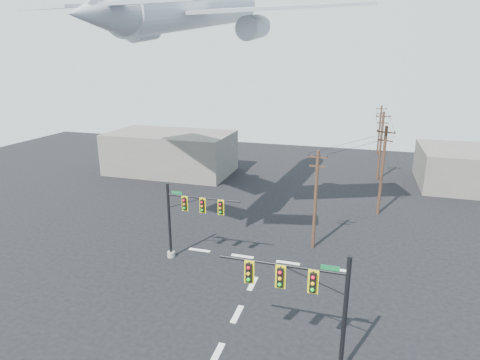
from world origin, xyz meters
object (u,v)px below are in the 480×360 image
(signal_mast_near, at_px, (311,305))
(signal_mast_far, at_px, (186,219))
(utility_pole_b, at_px, (382,169))
(utility_pole_d, at_px, (379,129))
(airliner, at_px, (196,8))
(utility_pole_a, at_px, (316,198))
(utility_pole_c, at_px, (381,145))

(signal_mast_near, bearing_deg, signal_mast_far, 140.22)
(signal_mast_far, relative_size, utility_pole_b, 0.68)
(signal_mast_near, relative_size, utility_pole_d, 0.83)
(signal_mast_far, relative_size, airliner, 0.20)
(utility_pole_a, bearing_deg, utility_pole_b, 64.48)
(signal_mast_far, xyz_separation_m, airliner, (-1.94, 8.16, 17.03))
(signal_mast_far, bearing_deg, utility_pole_a, 28.54)
(utility_pole_a, xyz_separation_m, utility_pole_c, (6.12, 24.12, 0.31))
(utility_pole_c, xyz_separation_m, airliner, (-18.01, -21.37, 15.76))
(utility_pole_c, bearing_deg, utility_pole_a, -107.29)
(utility_pole_c, bearing_deg, utility_pole_d, 85.65)
(signal_mast_far, height_order, utility_pole_a, utility_pole_a)
(signal_mast_far, xyz_separation_m, utility_pole_c, (16.07, 29.53, 1.27))
(utility_pole_a, relative_size, airliner, 0.27)
(utility_pole_c, distance_m, airliner, 32.09)
(signal_mast_far, relative_size, utility_pole_c, 0.69)
(utility_pole_a, bearing_deg, signal_mast_near, -80.16)
(signal_mast_far, height_order, airliner, airliner)
(utility_pole_b, xyz_separation_m, utility_pole_c, (0.27, 13.75, -0.08))
(signal_mast_near, bearing_deg, utility_pole_c, 83.33)
(utility_pole_d, height_order, airliner, airliner)
(utility_pole_c, height_order, utility_pole_d, utility_pole_c)
(signal_mast_far, bearing_deg, utility_pole_d, 70.48)
(signal_mast_far, relative_size, utility_pole_a, 0.74)
(utility_pole_b, relative_size, utility_pole_d, 1.12)
(utility_pole_d, distance_m, airliner, 45.46)
(signal_mast_near, xyz_separation_m, signal_mast_far, (-11.50, 9.57, -0.24))
(utility_pole_a, bearing_deg, utility_pole_d, 84.92)
(utility_pole_b, height_order, utility_pole_d, utility_pole_b)
(utility_pole_a, bearing_deg, airliner, 170.93)
(signal_mast_far, bearing_deg, utility_pole_c, 61.44)
(signal_mast_near, relative_size, utility_pole_a, 0.80)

